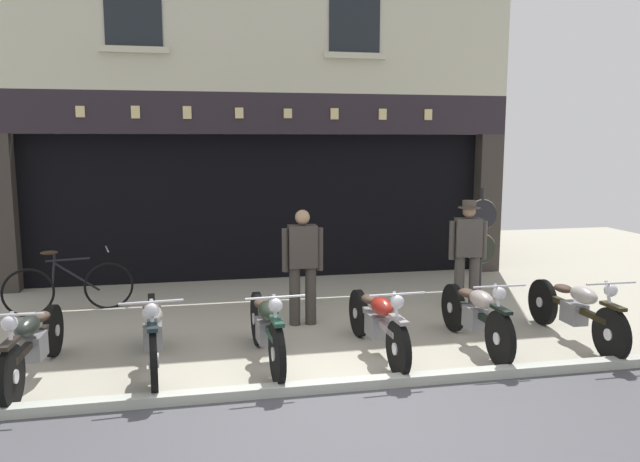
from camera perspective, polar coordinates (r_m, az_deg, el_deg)
ground at (r=5.47m, az=2.40°, el=-19.21°), size 21.01×22.00×0.18m
shop_facade at (r=12.78m, az=-6.20°, el=4.72°), size 9.31×4.42×6.16m
motorcycle_far_left at (r=7.18m, az=-24.99°, el=-9.27°), size 0.62×2.04×0.90m
motorcycle_left at (r=7.04m, az=-15.21°, el=-8.92°), size 0.62×2.05×0.93m
motorcycle_center_left at (r=7.01m, az=-4.96°, el=-8.78°), size 0.62×1.96×0.92m
motorcycle_center at (r=7.29m, az=5.34°, el=-8.26°), size 0.62×2.01×0.90m
motorcycle_center_right at (r=7.75m, az=14.20°, el=-7.42°), size 0.62×1.93×0.90m
motorcycle_right at (r=8.35m, az=22.54°, el=-6.67°), size 0.62×2.06×0.91m
salesman_left at (r=8.32m, az=-1.62°, el=-2.88°), size 0.56×0.25×1.58m
shopkeeper_center at (r=9.38m, az=13.48°, el=-1.67°), size 0.55×0.32×1.62m
tyre_sign_pole at (r=10.64m, az=14.71°, el=-0.16°), size 0.52×0.06×1.71m
advert_board_near at (r=11.11m, az=-13.19°, el=4.36°), size 0.67×0.03×0.98m
leaning_bicycle at (r=9.75m, az=-22.20°, el=-4.78°), size 1.78×0.55×0.95m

